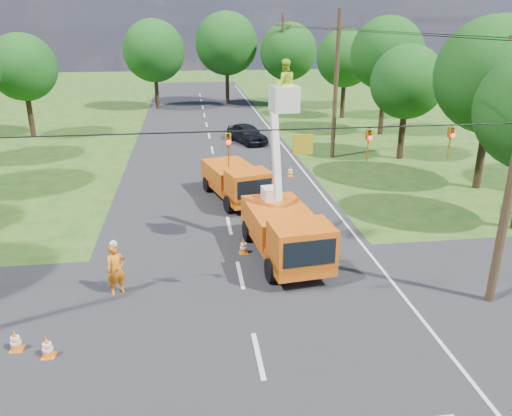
{
  "coord_description": "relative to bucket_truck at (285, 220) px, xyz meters",
  "views": [
    {
      "loc": [
        -1.71,
        -12.03,
        9.26
      ],
      "look_at": [
        0.68,
        5.47,
        2.6
      ],
      "focal_mm": 35.0,
      "sensor_mm": 36.0,
      "label": 1
    }
  ],
  "objects": [
    {
      "name": "ground",
      "position": [
        -1.99,
        13.71,
        -1.69
      ],
      "size": [
        140.0,
        140.0,
        0.0
      ],
      "primitive_type": "plane",
      "color": "#214D17",
      "rests_on": "ground"
    },
    {
      "name": "road_main",
      "position": [
        -1.99,
        13.71,
        -1.69
      ],
      "size": [
        12.0,
        100.0,
        0.06
      ],
      "primitive_type": "cube",
      "color": "black",
      "rests_on": "ground"
    },
    {
      "name": "road_cross",
      "position": [
        -1.99,
        -4.29,
        -1.69
      ],
      "size": [
        56.0,
        10.0,
        0.07
      ],
      "primitive_type": "cube",
      "color": "black",
      "rests_on": "ground"
    },
    {
      "name": "edge_line",
      "position": [
        3.61,
        13.71,
        -1.69
      ],
      "size": [
        0.12,
        90.0,
        0.02
      ],
      "primitive_type": "cube",
      "color": "silver",
      "rests_on": "ground"
    },
    {
      "name": "bucket_truck",
      "position": [
        0.0,
        0.0,
        0.0
      ],
      "size": [
        2.99,
        6.35,
        7.93
      ],
      "rotation": [
        0.0,
        0.0,
        0.11
      ],
      "color": "#D24E0E",
      "rests_on": "ground"
    },
    {
      "name": "second_truck",
      "position": [
        -1.27,
        7.32,
        -0.57
      ],
      "size": [
        3.5,
        6.1,
        2.16
      ],
      "rotation": [
        0.0,
        0.0,
        0.26
      ],
      "color": "#D24E0E",
      "rests_on": "ground"
    },
    {
      "name": "ground_worker",
      "position": [
        -6.49,
        -2.0,
        -0.72
      ],
      "size": [
        0.84,
        0.73,
        1.95
      ],
      "primitive_type": "imported",
      "rotation": [
        0.0,
        0.0,
        0.47
      ],
      "color": "orange",
      "rests_on": "ground"
    },
    {
      "name": "distant_car",
      "position": [
        0.95,
        20.95,
        -0.93
      ],
      "size": [
        3.35,
        4.82,
        1.52
      ],
      "primitive_type": "imported",
      "rotation": [
        0.0,
        0.0,
        0.39
      ],
      "color": "black",
      "rests_on": "ground"
    },
    {
      "name": "traffic_cone_1",
      "position": [
        -1.63,
        0.65,
        -1.33
      ],
      "size": [
        0.38,
        0.38,
        0.71
      ],
      "color": "orange",
      "rests_on": "ground"
    },
    {
      "name": "traffic_cone_2",
      "position": [
        0.71,
        3.4,
        -1.33
      ],
      "size": [
        0.38,
        0.38,
        0.71
      ],
      "color": "orange",
      "rests_on": "ground"
    },
    {
      "name": "traffic_cone_3",
      "position": [
        -8.08,
        -5.47,
        -1.33
      ],
      "size": [
        0.38,
        0.38,
        0.71
      ],
      "color": "orange",
      "rests_on": "ground"
    },
    {
      "name": "traffic_cone_4",
      "position": [
        -9.09,
        -5.01,
        -1.33
      ],
      "size": [
        0.38,
        0.38,
        0.71
      ],
      "color": "orange",
      "rests_on": "ground"
    },
    {
      "name": "traffic_cone_6",
      "position": [
        2.53,
        11.31,
        -1.33
      ],
      "size": [
        0.38,
        0.38,
        0.71
      ],
      "color": "orange",
      "rests_on": "ground"
    },
    {
      "name": "pole_right_mid",
      "position": [
        6.51,
        15.71,
        3.42
      ],
      "size": [
        1.8,
        0.3,
        10.0
      ],
      "color": "#4C3823",
      "rests_on": "ground"
    },
    {
      "name": "pole_right_far",
      "position": [
        6.51,
        35.71,
        3.42
      ],
      "size": [
        1.8,
        0.3,
        10.0
      ],
      "color": "#4C3823",
      "rests_on": "ground"
    },
    {
      "name": "signal_span",
      "position": [
        0.24,
        -4.3,
        4.19
      ],
      "size": [
        18.0,
        0.29,
        1.07
      ],
      "color": "black",
      "rests_on": "ground"
    },
    {
      "name": "tree_left_f",
      "position": [
        -16.79,
        25.71,
        4.0
      ],
      "size": [
        5.4,
        5.4,
        8.4
      ],
      "color": "#382616",
      "rests_on": "ground"
    },
    {
      "name": "tree_right_b",
      "position": [
        13.01,
        7.71,
        4.74
      ],
      "size": [
        6.4,
        6.4,
        9.65
      ],
      "color": "#382616",
      "rests_on": "ground"
    },
    {
      "name": "tree_right_c",
      "position": [
        11.21,
        14.71,
        3.62
      ],
      "size": [
        5.0,
        5.0,
        7.83
      ],
      "color": "#382616",
      "rests_on": "ground"
    },
    {
      "name": "tree_right_d",
      "position": [
        12.81,
        22.71,
        4.99
      ],
      "size": [
        6.0,
        6.0,
        9.7
      ],
      "color": "#382616",
      "rests_on": "ground"
    },
    {
      "name": "tree_right_e",
      "position": [
        11.81,
        30.71,
        4.12
      ],
      "size": [
        5.6,
        5.6,
        8.63
      ],
      "color": "#382616",
      "rests_on": "ground"
    },
    {
      "name": "tree_far_a",
      "position": [
        -6.99,
        38.71,
        4.5
      ],
      "size": [
        6.6,
        6.6,
        9.5
      ],
      "color": "#382616",
      "rests_on": "ground"
    },
    {
      "name": "tree_far_b",
      "position": [
        1.01,
        40.71,
        5.12
      ],
      "size": [
        7.0,
        7.0,
        10.32
      ],
      "color": "#382616",
      "rests_on": "ground"
    },
    {
      "name": "tree_far_c",
      "position": [
        7.51,
        37.71,
        4.37
      ],
      "size": [
        6.2,
        6.2,
        9.18
      ],
      "color": "#382616",
      "rests_on": "ground"
    }
  ]
}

